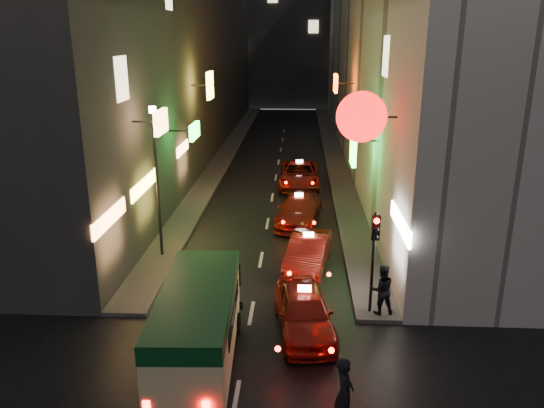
% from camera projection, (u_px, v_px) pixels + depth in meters
% --- Properties ---
extents(building_left, '(7.38, 52.06, 18.00)m').
position_uv_depth(building_left, '(175.00, 35.00, 39.93)').
color(building_left, '#34312F').
rests_on(building_left, ground).
extents(building_right, '(8.17, 52.18, 18.00)m').
position_uv_depth(building_right, '(389.00, 35.00, 39.12)').
color(building_right, '#B0AAA1').
rests_on(building_right, ground).
extents(building_far, '(30.00, 10.00, 22.00)m').
position_uv_depth(building_far, '(290.00, 19.00, 69.36)').
color(building_far, '#36363C').
rests_on(building_far, ground).
extents(sidewalk_left, '(1.50, 52.00, 0.15)m').
position_uv_depth(sidewalk_left, '(227.00, 152.00, 42.46)').
color(sidewalk_left, '#464341').
rests_on(sidewalk_left, ground).
extents(sidewalk_right, '(1.50, 52.00, 0.15)m').
position_uv_depth(sidewalk_right, '(334.00, 153.00, 42.03)').
color(sidewalk_right, '#464341').
rests_on(sidewalk_right, ground).
extents(minibus, '(2.22, 5.69, 2.41)m').
position_uv_depth(minibus, '(198.00, 319.00, 14.68)').
color(minibus, beige).
rests_on(minibus, ground).
extents(taxi_near, '(2.83, 5.43, 1.82)m').
position_uv_depth(taxi_near, '(304.00, 308.00, 16.67)').
color(taxi_near, maroon).
rests_on(taxi_near, ground).
extents(taxi_second, '(2.87, 5.31, 1.77)m').
position_uv_depth(taxi_second, '(308.00, 250.00, 21.23)').
color(taxi_second, maroon).
rests_on(taxi_second, ground).
extents(taxi_third, '(2.77, 5.30, 1.78)m').
position_uv_depth(taxi_third, '(299.00, 207.00, 26.46)').
color(taxi_third, maroon).
rests_on(taxi_third, ground).
extents(taxi_far, '(2.32, 5.51, 1.91)m').
position_uv_depth(taxi_far, '(299.00, 173.00, 32.89)').
color(taxi_far, maroon).
rests_on(taxi_far, ground).
extents(pedestrian_crossing, '(0.50, 0.73, 2.14)m').
position_uv_depth(pedestrian_crossing, '(345.00, 389.00, 12.47)').
color(pedestrian_crossing, black).
rests_on(pedestrian_crossing, ground).
extents(pedestrian_sidewalk, '(0.78, 0.54, 1.95)m').
position_uv_depth(pedestrian_sidewalk, '(382.00, 286.00, 17.45)').
color(pedestrian_sidewalk, black).
rests_on(pedestrian_sidewalk, sidewalk_right).
extents(traffic_light, '(0.26, 0.43, 3.50)m').
position_uv_depth(traffic_light, '(375.00, 242.00, 16.97)').
color(traffic_light, black).
rests_on(traffic_light, sidewalk_right).
extents(lamp_post, '(0.28, 0.28, 6.22)m').
position_uv_depth(lamp_post, '(157.00, 173.00, 21.37)').
color(lamp_post, black).
rests_on(lamp_post, sidewalk_left).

